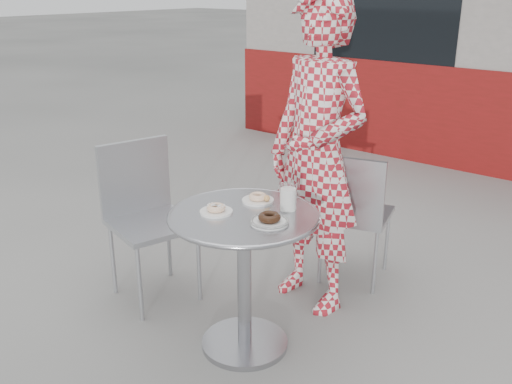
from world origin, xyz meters
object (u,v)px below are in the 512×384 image
Objects in this scene: bistro_table at (244,248)px; plate_checker at (269,220)px; chair_far at (354,240)px; seated_person at (317,157)px; chair_left at (154,252)px; milk_cup at (288,198)px; plate_near at (216,210)px; plate_far at (258,198)px.

plate_checker reaches higher than bistro_table.
seated_person reaches higher than chair_far.
chair_left is 1.02m from plate_checker.
seated_person is 13.44× the size of milk_cup.
bistro_table is at bearing 175.33° from plate_checker.
chair_left is 1.02m from milk_cup.
seated_person is at bearing 80.64° from plate_near.
chair_far is 5.26× the size of plate_far.
seated_person is 9.75× the size of plate_checker.
chair_far reaches higher than plate_far.
plate_far is 1.22× the size of milk_cup.
plate_checker is (0.21, -0.18, -0.00)m from plate_far.
chair_left is at bearing -132.99° from seated_person.
chair_left is 5.08× the size of plate_checker.
chair_left is at bearing -172.47° from milk_cup.
chair_far is 0.73m from seated_person.
bistro_table is 4.65× the size of plate_far.
milk_cup reaches higher than bistro_table.
milk_cup is at bearing 0.45° from plate_far.
bistro_table is at bearing 34.34° from plate_near.
bistro_table is at bearing -79.02° from chair_left.
seated_person reaches higher than milk_cup.
plate_checker is (0.90, -0.07, 0.47)m from chair_left.
chair_left is at bearing 34.51° from chair_far.
plate_near is at bearing -104.64° from plate_far.
plate_far is 0.19m from milk_cup.
chair_left is at bearing 175.93° from bistro_table.
milk_cup is at bearing 44.83° from plate_near.
plate_far is (-0.05, 0.17, 0.19)m from bistro_table.
plate_far is at bearing -179.55° from milk_cup.
plate_near is (-0.06, -0.24, -0.00)m from plate_far.
milk_cup is (0.87, 0.12, 0.51)m from chair_left.
chair_left is at bearing 175.82° from plate_checker.
seated_person reaches higher than chair_left.
plate_checker reaches higher than plate_far.
plate_near is at bearing -167.43° from plate_checker.
plate_checker is at bearing -80.99° from milk_cup.
chair_far is 1.18m from plate_near.
plate_far reaches higher than bistro_table.
chair_left reaches higher than plate_far.
chair_left is at bearing -170.66° from plate_far.
chair_far is 0.97m from plate_far.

